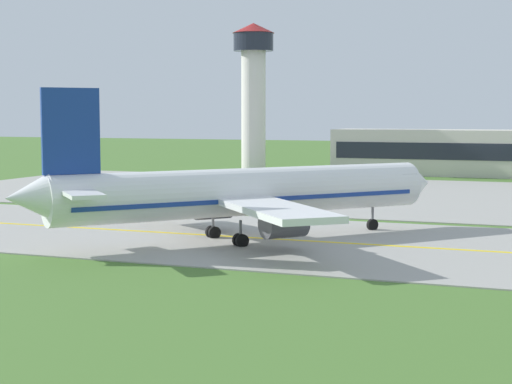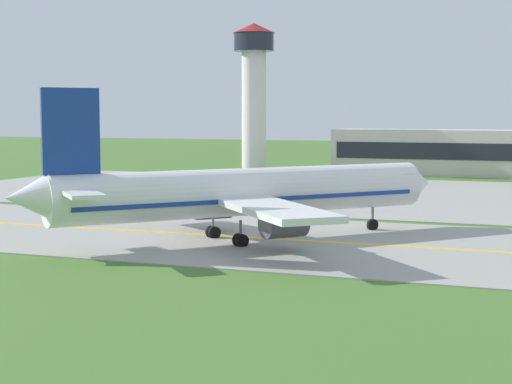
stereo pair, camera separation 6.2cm
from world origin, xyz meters
The scene contains 8 objects.
ground_plane centered at (0.00, 0.00, 0.00)m, with size 500.00×500.00×0.00m, color #47702D.
taxiway_strip centered at (0.00, 0.00, 0.05)m, with size 240.00×28.00×0.10m, color #9E9B93.
apron_pad centered at (10.00, 42.00, 0.05)m, with size 140.00×52.00×0.10m, color #9E9B93.
taxiway_centreline centered at (0.00, 0.00, 0.11)m, with size 220.00×0.60×0.01m, color yellow.
airplane_lead centered at (-0.16, -1.66, 4.13)m, with size 29.64×32.65×12.70m.
service_truck_fuel centered at (-24.60, 37.67, 1.53)m, with size 5.17×6.06×2.60m.
terminal_building centered at (13.05, 81.42, 3.99)m, with size 55.70×10.45×9.13m.
control_tower centered at (-28.95, 74.81, 16.24)m, with size 7.60×7.60×26.96m.
Camera 2 is at (25.93, -65.85, 10.79)m, focal length 58.17 mm.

